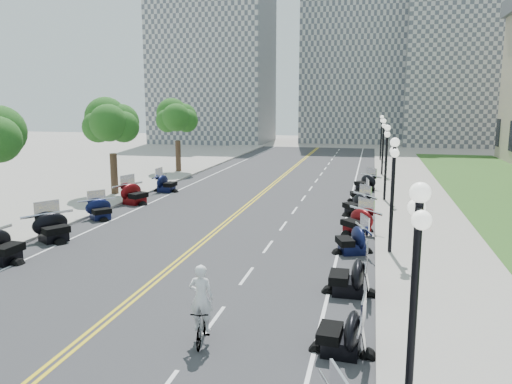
# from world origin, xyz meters

# --- Properties ---
(ground) EXTENTS (160.00, 160.00, 0.00)m
(ground) POSITION_xyz_m (0.00, 0.00, 0.00)
(ground) COLOR gray
(road) EXTENTS (16.00, 90.00, 0.01)m
(road) POSITION_xyz_m (0.00, 10.00, 0.00)
(road) COLOR #333335
(road) RESTS_ON ground
(centerline_yellow_a) EXTENTS (0.12, 90.00, 0.00)m
(centerline_yellow_a) POSITION_xyz_m (-0.12, 10.00, 0.01)
(centerline_yellow_a) COLOR yellow
(centerline_yellow_a) RESTS_ON road
(centerline_yellow_b) EXTENTS (0.12, 90.00, 0.00)m
(centerline_yellow_b) POSITION_xyz_m (0.12, 10.00, 0.01)
(centerline_yellow_b) COLOR yellow
(centerline_yellow_b) RESTS_ON road
(edge_line_north) EXTENTS (0.12, 90.00, 0.00)m
(edge_line_north) POSITION_xyz_m (6.40, 10.00, 0.01)
(edge_line_north) COLOR white
(edge_line_north) RESTS_ON road
(edge_line_south) EXTENTS (0.12, 90.00, 0.00)m
(edge_line_south) POSITION_xyz_m (-6.40, 10.00, 0.01)
(edge_line_south) COLOR white
(edge_line_south) RESTS_ON road
(lane_dash_5) EXTENTS (0.12, 2.00, 0.00)m
(lane_dash_5) POSITION_xyz_m (3.20, -4.00, 0.01)
(lane_dash_5) COLOR white
(lane_dash_5) RESTS_ON road
(lane_dash_6) EXTENTS (0.12, 2.00, 0.00)m
(lane_dash_6) POSITION_xyz_m (3.20, 0.00, 0.01)
(lane_dash_6) COLOR white
(lane_dash_6) RESTS_ON road
(lane_dash_7) EXTENTS (0.12, 2.00, 0.00)m
(lane_dash_7) POSITION_xyz_m (3.20, 4.00, 0.01)
(lane_dash_7) COLOR white
(lane_dash_7) RESTS_ON road
(lane_dash_8) EXTENTS (0.12, 2.00, 0.00)m
(lane_dash_8) POSITION_xyz_m (3.20, 8.00, 0.01)
(lane_dash_8) COLOR white
(lane_dash_8) RESTS_ON road
(lane_dash_9) EXTENTS (0.12, 2.00, 0.00)m
(lane_dash_9) POSITION_xyz_m (3.20, 12.00, 0.01)
(lane_dash_9) COLOR white
(lane_dash_9) RESTS_ON road
(lane_dash_10) EXTENTS (0.12, 2.00, 0.00)m
(lane_dash_10) POSITION_xyz_m (3.20, 16.00, 0.01)
(lane_dash_10) COLOR white
(lane_dash_10) RESTS_ON road
(lane_dash_11) EXTENTS (0.12, 2.00, 0.00)m
(lane_dash_11) POSITION_xyz_m (3.20, 20.00, 0.01)
(lane_dash_11) COLOR white
(lane_dash_11) RESTS_ON road
(lane_dash_12) EXTENTS (0.12, 2.00, 0.00)m
(lane_dash_12) POSITION_xyz_m (3.20, 24.00, 0.01)
(lane_dash_12) COLOR white
(lane_dash_12) RESTS_ON road
(lane_dash_13) EXTENTS (0.12, 2.00, 0.00)m
(lane_dash_13) POSITION_xyz_m (3.20, 28.00, 0.01)
(lane_dash_13) COLOR white
(lane_dash_13) RESTS_ON road
(lane_dash_14) EXTENTS (0.12, 2.00, 0.00)m
(lane_dash_14) POSITION_xyz_m (3.20, 32.00, 0.01)
(lane_dash_14) COLOR white
(lane_dash_14) RESTS_ON road
(lane_dash_15) EXTENTS (0.12, 2.00, 0.00)m
(lane_dash_15) POSITION_xyz_m (3.20, 36.00, 0.01)
(lane_dash_15) COLOR white
(lane_dash_15) RESTS_ON road
(lane_dash_16) EXTENTS (0.12, 2.00, 0.00)m
(lane_dash_16) POSITION_xyz_m (3.20, 40.00, 0.01)
(lane_dash_16) COLOR white
(lane_dash_16) RESTS_ON road
(lane_dash_17) EXTENTS (0.12, 2.00, 0.00)m
(lane_dash_17) POSITION_xyz_m (3.20, 44.00, 0.01)
(lane_dash_17) COLOR white
(lane_dash_17) RESTS_ON road
(lane_dash_18) EXTENTS (0.12, 2.00, 0.00)m
(lane_dash_18) POSITION_xyz_m (3.20, 48.00, 0.01)
(lane_dash_18) COLOR white
(lane_dash_18) RESTS_ON road
(lane_dash_19) EXTENTS (0.12, 2.00, 0.00)m
(lane_dash_19) POSITION_xyz_m (3.20, 52.00, 0.01)
(lane_dash_19) COLOR white
(lane_dash_19) RESTS_ON road
(sidewalk_north) EXTENTS (5.00, 90.00, 0.15)m
(sidewalk_north) POSITION_xyz_m (10.50, 10.00, 0.07)
(sidewalk_north) COLOR #9E9991
(sidewalk_north) RESTS_ON ground
(sidewalk_south) EXTENTS (5.00, 90.00, 0.15)m
(sidewalk_south) POSITION_xyz_m (-10.50, 10.00, 0.07)
(sidewalk_south) COLOR #9E9991
(sidewalk_south) RESTS_ON ground
(distant_block_a) EXTENTS (18.00, 14.00, 26.00)m
(distant_block_a) POSITION_xyz_m (-18.00, 62.00, 13.00)
(distant_block_a) COLOR gray
(distant_block_a) RESTS_ON ground
(distant_block_b) EXTENTS (16.00, 12.00, 30.00)m
(distant_block_b) POSITION_xyz_m (4.00, 68.00, 15.00)
(distant_block_b) COLOR gray
(distant_block_b) RESTS_ON ground
(distant_block_c) EXTENTS (20.00, 14.00, 22.00)m
(distant_block_c) POSITION_xyz_m (22.00, 65.00, 11.00)
(distant_block_c) COLOR gray
(distant_block_c) RESTS_ON ground
(street_lamp_1) EXTENTS (0.50, 1.20, 4.90)m
(street_lamp_1) POSITION_xyz_m (8.60, -8.00, 2.60)
(street_lamp_1) COLOR black
(street_lamp_1) RESTS_ON sidewalk_north
(street_lamp_2) EXTENTS (0.50, 1.20, 4.90)m
(street_lamp_2) POSITION_xyz_m (8.60, 4.00, 2.60)
(street_lamp_2) COLOR black
(street_lamp_2) RESTS_ON sidewalk_north
(street_lamp_3) EXTENTS (0.50, 1.20, 4.90)m
(street_lamp_3) POSITION_xyz_m (8.60, 16.00, 2.60)
(street_lamp_3) COLOR black
(street_lamp_3) RESTS_ON sidewalk_north
(street_lamp_4) EXTENTS (0.50, 1.20, 4.90)m
(street_lamp_4) POSITION_xyz_m (8.60, 28.00, 2.60)
(street_lamp_4) COLOR black
(street_lamp_4) RESTS_ON sidewalk_north
(street_lamp_5) EXTENTS (0.50, 1.20, 4.90)m
(street_lamp_5) POSITION_xyz_m (8.60, 40.00, 2.60)
(street_lamp_5) COLOR black
(street_lamp_5) RESTS_ON sidewalk_north
(tree_3) EXTENTS (4.80, 4.80, 9.20)m
(tree_3) POSITION_xyz_m (-10.00, 14.00, 4.75)
(tree_3) COLOR #235619
(tree_3) RESTS_ON sidewalk_south
(tree_4) EXTENTS (4.80, 4.80, 9.20)m
(tree_4) POSITION_xyz_m (-10.00, 26.00, 4.75)
(tree_4) COLOR #235619
(tree_4) RESTS_ON sidewalk_south
(motorcycle_n_4) EXTENTS (2.03, 2.03, 1.33)m
(motorcycle_n_4) POSITION_xyz_m (7.09, -5.19, 0.67)
(motorcycle_n_4) COLOR black
(motorcycle_n_4) RESTS_ON road
(motorcycle_n_5) EXTENTS (2.07, 2.07, 1.44)m
(motorcycle_n_5) POSITION_xyz_m (7.07, -0.93, 0.72)
(motorcycle_n_5) COLOR black
(motorcycle_n_5) RESTS_ON road
(motorcycle_n_6) EXTENTS (2.50, 2.50, 1.36)m
(motorcycle_n_6) POSITION_xyz_m (6.98, 3.90, 0.68)
(motorcycle_n_6) COLOR black
(motorcycle_n_6) RESTS_ON road
(motorcycle_n_7) EXTENTS (2.87, 2.87, 1.42)m
(motorcycle_n_7) POSITION_xyz_m (7.09, 7.33, 0.71)
(motorcycle_n_7) COLOR #590A0C
(motorcycle_n_7) RESTS_ON road
(motorcycle_n_8) EXTENTS (2.84, 2.84, 1.43)m
(motorcycle_n_8) POSITION_xyz_m (6.93, 11.54, 0.71)
(motorcycle_n_8) COLOR black
(motorcycle_n_8) RESTS_ON road
(motorcycle_n_9) EXTENTS (2.04, 2.04, 1.25)m
(motorcycle_n_9) POSITION_xyz_m (6.97, 15.80, 0.63)
(motorcycle_n_9) COLOR black
(motorcycle_n_9) RESTS_ON road
(motorcycle_n_10) EXTENTS (2.78, 2.78, 1.38)m
(motorcycle_n_10) POSITION_xyz_m (7.28, 20.01, 0.69)
(motorcycle_n_10) COLOR black
(motorcycle_n_10) RESTS_ON road
(motorcycle_s_5) EXTENTS (2.36, 2.36, 1.56)m
(motorcycle_s_5) POSITION_xyz_m (-7.05, -0.75, 0.78)
(motorcycle_s_5) COLOR black
(motorcycle_s_5) RESTS_ON road
(motorcycle_s_6) EXTENTS (3.00, 3.00, 1.52)m
(motorcycle_s_6) POSITION_xyz_m (-6.99, 2.62, 0.76)
(motorcycle_s_6) COLOR black
(motorcycle_s_6) RESTS_ON road
(motorcycle_s_7) EXTENTS (2.61, 2.61, 1.30)m
(motorcycle_s_7) POSITION_xyz_m (-7.18, 7.18, 0.65)
(motorcycle_s_7) COLOR black
(motorcycle_s_7) RESTS_ON road
(motorcycle_s_8) EXTENTS (2.79, 2.79, 1.52)m
(motorcycle_s_8) POSITION_xyz_m (-7.25, 11.56, 0.76)
(motorcycle_s_8) COLOR #590A0C
(motorcycle_s_8) RESTS_ON road
(motorcycle_s_9) EXTENTS (2.14, 2.14, 1.43)m
(motorcycle_s_9) POSITION_xyz_m (-7.03, 16.21, 0.71)
(motorcycle_s_9) COLOR black
(motorcycle_s_9) RESTS_ON road
(bicycle) EXTENTS (0.79, 1.77, 1.03)m
(bicycle) POSITION_xyz_m (3.30, -5.43, 0.51)
(bicycle) COLOR #A51414
(bicycle) RESTS_ON road
(cyclist_rider) EXTENTS (0.69, 0.45, 1.89)m
(cyclist_rider) POSITION_xyz_m (3.30, -5.43, 1.97)
(cyclist_rider) COLOR silver
(cyclist_rider) RESTS_ON bicycle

